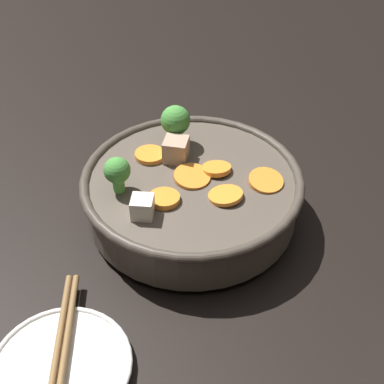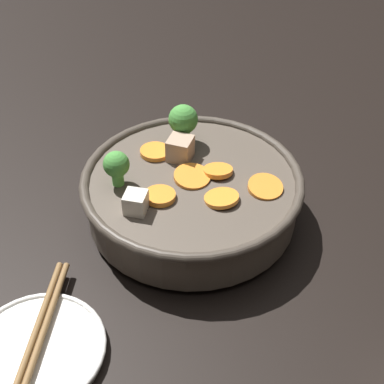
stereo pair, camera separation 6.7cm
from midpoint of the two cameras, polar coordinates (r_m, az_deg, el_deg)
name	(u,v)px [view 1 (the left image)]	position (r m, az deg, el deg)	size (l,w,h in m)	color
ground_plane	(192,217)	(0.70, -2.75, -2.79)	(3.00, 3.00, 0.00)	black
stirfry_bowl	(191,191)	(0.67, -2.92, 0.02)	(0.28, 0.28, 0.12)	#51473D
side_saucer	(61,368)	(0.57, -17.24, -17.65)	(0.14, 0.14, 0.01)	white
chopsticks_pair	(59,362)	(0.57, -17.44, -17.13)	(0.10, 0.20, 0.01)	olive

